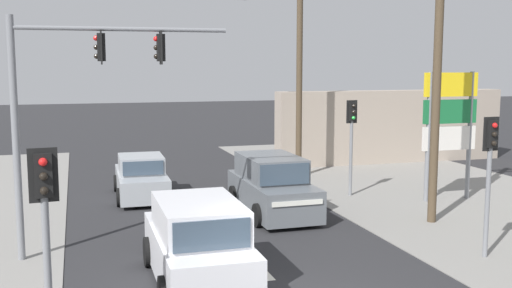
# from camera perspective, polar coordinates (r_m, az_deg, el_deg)

# --- Properties ---
(lane_dash_mid) EXTENTS (0.20, 2.40, 0.01)m
(lane_dash_mid) POSITION_cam_1_polar(r_m,az_deg,el_deg) (14.88, 0.02, -11.33)
(lane_dash_mid) COLOR silver
(lane_dash_mid) RESTS_ON ground
(lane_dash_far) EXTENTS (0.20, 2.40, 0.01)m
(lane_dash_far) POSITION_cam_1_polar(r_m,az_deg,el_deg) (19.53, -4.26, -6.78)
(lane_dash_far) COLOR silver
(lane_dash_far) RESTS_ON ground
(utility_pole_midground_right) EXTENTS (1.80, 0.26, 10.54)m
(utility_pole_midground_right) POSITION_cam_1_polar(r_m,az_deg,el_deg) (18.82, 16.97, 9.32)
(utility_pole_midground_right) COLOR #4C3D2B
(utility_pole_midground_right) RESTS_ON ground
(utility_pole_background_right) EXTENTS (3.78, 0.44, 10.60)m
(utility_pole_background_right) POSITION_cam_1_polar(r_m,az_deg,el_deg) (25.66, 3.92, 9.37)
(utility_pole_background_right) COLOR #4C3D2B
(utility_pole_background_right) RESTS_ON ground
(traffic_signal_mast) EXTENTS (5.29, 0.50, 6.00)m
(traffic_signal_mast) POSITION_cam_1_polar(r_m,az_deg,el_deg) (15.41, -17.31, 4.70)
(traffic_signal_mast) COLOR slate
(traffic_signal_mast) RESTS_ON ground
(pedestal_signal_right_kerb) EXTENTS (0.44, 0.29, 3.56)m
(pedestal_signal_right_kerb) POSITION_cam_1_polar(r_m,az_deg,el_deg) (15.84, 21.36, -1.70)
(pedestal_signal_right_kerb) COLOR slate
(pedestal_signal_right_kerb) RESTS_ON ground
(pedestal_signal_left_kerb) EXTENTS (0.44, 0.30, 3.56)m
(pedestal_signal_left_kerb) POSITION_cam_1_polar(r_m,az_deg,el_deg) (9.82, -19.42, -6.97)
(pedestal_signal_left_kerb) COLOR slate
(pedestal_signal_left_kerb) RESTS_ON ground
(pedestal_signal_far_median) EXTENTS (0.44, 0.30, 3.56)m
(pedestal_signal_far_median) POSITION_cam_1_polar(r_m,az_deg,el_deg) (22.22, 9.08, 1.20)
(pedestal_signal_far_median) COLOR slate
(pedestal_signal_far_median) RESTS_ON ground
(shopping_plaza_sign) EXTENTS (2.10, 0.16, 4.60)m
(shopping_plaza_sign) POSITION_cam_1_polar(r_m,az_deg,el_deg) (22.25, 17.97, 2.40)
(shopping_plaza_sign) COLOR slate
(shopping_plaza_sign) RESTS_ON ground
(shopfront_wall_far) EXTENTS (12.00, 1.00, 3.60)m
(shopfront_wall_far) POSITION_cam_1_polar(r_m,az_deg,el_deg) (30.63, 12.78, 1.63)
(shopfront_wall_far) COLOR #A39384
(shopfront_wall_far) RESTS_ON ground
(suv_kerbside_parked) EXTENTS (2.09, 4.55, 1.90)m
(suv_kerbside_parked) POSITION_cam_1_polar(r_m,az_deg,el_deg) (13.43, -5.57, -9.51)
(suv_kerbside_parked) COLOR silver
(suv_kerbside_parked) RESTS_ON ground
(suv_oncoming_mid) EXTENTS (2.08, 4.55, 1.90)m
(suv_oncoming_mid) POSITION_cam_1_polar(r_m,az_deg,el_deg) (19.53, 1.53, -4.11)
(suv_oncoming_mid) COLOR slate
(suv_oncoming_mid) RESTS_ON ground
(sedan_oncoming_near) EXTENTS (1.98, 4.28, 1.56)m
(sedan_oncoming_near) POSITION_cam_1_polar(r_m,az_deg,el_deg) (22.37, -10.87, -3.24)
(sedan_oncoming_near) COLOR #A3A8AD
(sedan_oncoming_near) RESTS_ON ground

